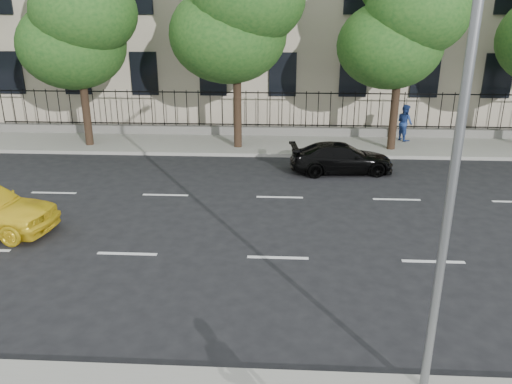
% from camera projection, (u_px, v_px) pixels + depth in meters
% --- Properties ---
extents(ground, '(120.00, 120.00, 0.00)m').
position_uv_depth(ground, '(276.00, 312.00, 10.68)').
color(ground, black).
rests_on(ground, ground).
extents(far_sidewalk, '(60.00, 4.00, 0.15)m').
position_uv_depth(far_sidewalk, '(281.00, 144.00, 23.79)').
color(far_sidewalk, gray).
rests_on(far_sidewalk, ground).
extents(lane_markings, '(49.60, 4.62, 0.01)m').
position_uv_depth(lane_markings, '(279.00, 223.00, 15.13)').
color(lane_markings, silver).
rests_on(lane_markings, ground).
extents(iron_fence, '(30.00, 0.50, 2.20)m').
position_uv_depth(iron_fence, '(282.00, 125.00, 25.19)').
color(iron_fence, slate).
rests_on(iron_fence, far_sidewalk).
extents(street_light, '(0.25, 3.32, 8.05)m').
position_uv_depth(street_light, '(454.00, 79.00, 7.13)').
color(street_light, slate).
rests_on(street_light, near_sidewalk).
extents(tree_b, '(5.53, 5.12, 8.97)m').
position_uv_depth(tree_b, '(77.00, 16.00, 21.68)').
color(tree_b, '#382619').
rests_on(tree_b, far_sidewalk).
extents(tree_c, '(5.89, 5.50, 9.80)m').
position_uv_depth(tree_c, '(237.00, 2.00, 21.12)').
color(tree_c, '#382619').
rests_on(tree_c, far_sidewalk).
extents(tree_d, '(5.34, 4.94, 8.84)m').
position_uv_depth(tree_d, '(403.00, 17.00, 20.96)').
color(tree_d, '#382619').
rests_on(tree_d, far_sidewalk).
extents(black_sedan, '(4.22, 2.08, 1.18)m').
position_uv_depth(black_sedan, '(341.00, 158.00, 19.73)').
color(black_sedan, black).
rests_on(black_sedan, ground).
extents(pedestrian_far, '(0.93, 1.03, 1.74)m').
position_uv_depth(pedestrian_far, '(405.00, 122.00, 23.97)').
color(pedestrian_far, navy).
rests_on(pedestrian_far, far_sidewalk).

